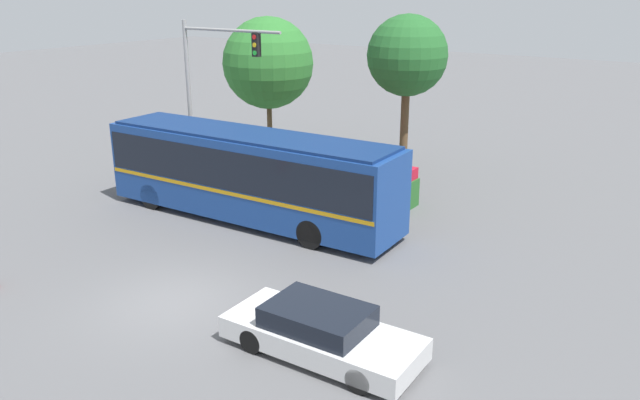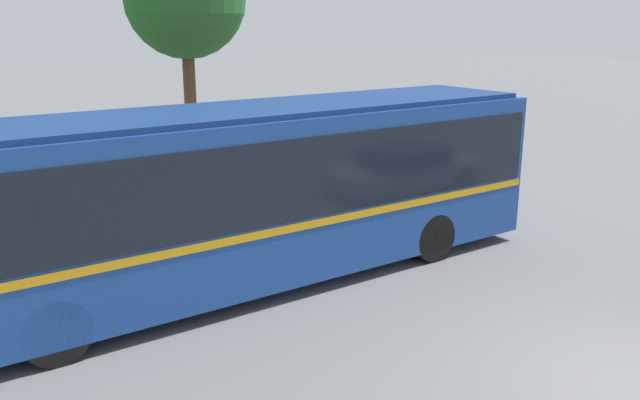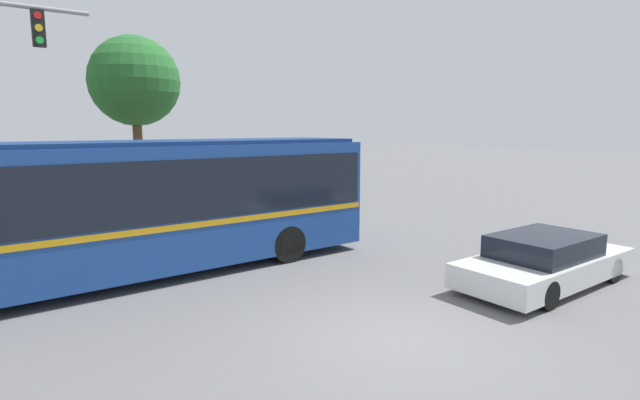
% 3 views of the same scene
% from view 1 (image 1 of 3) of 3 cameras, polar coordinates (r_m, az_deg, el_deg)
% --- Properties ---
extents(ground_plane, '(140.00, 140.00, 0.00)m').
position_cam_1_polar(ground_plane, '(18.01, -13.13, -8.95)').
color(ground_plane, '#5B5B5E').
extents(city_bus, '(11.83, 2.98, 3.28)m').
position_cam_1_polar(city_bus, '(23.07, -6.45, 2.64)').
color(city_bus, navy).
rests_on(city_bus, ground).
extents(sedan_foreground, '(4.80, 2.02, 1.20)m').
position_cam_1_polar(sedan_foreground, '(15.04, 0.09, -11.84)').
color(sedan_foreground, silver).
rests_on(sedan_foreground, ground).
extents(traffic_light_pole, '(5.18, 0.24, 6.92)m').
position_cam_1_polar(traffic_light_pole, '(27.32, -10.11, 10.73)').
color(traffic_light_pole, gray).
rests_on(traffic_light_pole, ground).
extents(flowering_hedge, '(6.86, 1.53, 1.55)m').
position_cam_1_polar(flowering_hedge, '(26.01, 1.46, 2.09)').
color(flowering_hedge, '#286028').
rests_on(flowering_hedge, ground).
extents(street_tree_left, '(4.50, 4.50, 6.89)m').
position_cam_1_polar(street_tree_left, '(31.95, -4.72, 12.24)').
color(street_tree_left, brown).
rests_on(street_tree_left, ground).
extents(street_tree_centre, '(3.50, 3.50, 7.16)m').
position_cam_1_polar(street_tree_centre, '(28.08, 7.91, 12.75)').
color(street_tree_centre, brown).
rests_on(street_tree_centre, ground).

